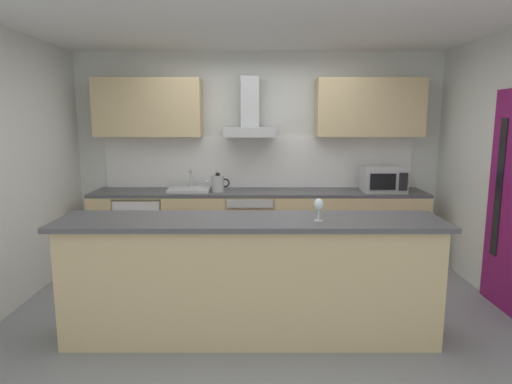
# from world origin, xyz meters

# --- Properties ---
(ground) EXTENTS (5.62, 4.40, 0.02)m
(ground) POSITION_xyz_m (0.00, 0.00, -0.01)
(ground) COLOR gray
(ceiling) EXTENTS (5.62, 4.40, 0.02)m
(ceiling) POSITION_xyz_m (0.00, 0.00, 2.61)
(ceiling) COLOR white
(wall_back) EXTENTS (5.62, 0.12, 2.60)m
(wall_back) POSITION_xyz_m (0.00, 1.76, 1.30)
(wall_back) COLOR silver
(wall_back) RESTS_ON ground
(backsplash_tile) EXTENTS (3.92, 0.02, 0.66)m
(backsplash_tile) POSITION_xyz_m (0.00, 1.69, 1.23)
(backsplash_tile) COLOR white
(counter_back) EXTENTS (4.06, 0.60, 0.90)m
(counter_back) POSITION_xyz_m (0.00, 1.38, 0.45)
(counter_back) COLOR #D1B784
(counter_back) RESTS_ON ground
(counter_island) EXTENTS (3.05, 0.64, 1.00)m
(counter_island) POSITION_xyz_m (-0.08, -0.56, 0.50)
(counter_island) COLOR #D1B784
(counter_island) RESTS_ON ground
(upper_cabinets) EXTENTS (4.01, 0.32, 0.70)m
(upper_cabinets) POSITION_xyz_m (0.00, 1.53, 1.91)
(upper_cabinets) COLOR #D1B784
(oven) EXTENTS (0.60, 0.62, 0.80)m
(oven) POSITION_xyz_m (-0.11, 1.35, 0.46)
(oven) COLOR slate
(oven) RESTS_ON ground
(refrigerator) EXTENTS (0.58, 0.60, 0.85)m
(refrigerator) POSITION_xyz_m (-1.44, 1.35, 0.43)
(refrigerator) COLOR white
(refrigerator) RESTS_ON ground
(microwave) EXTENTS (0.50, 0.38, 0.30)m
(microwave) POSITION_xyz_m (1.51, 1.33, 1.05)
(microwave) COLOR #B7BABC
(microwave) RESTS_ON counter_back
(sink) EXTENTS (0.50, 0.40, 0.26)m
(sink) POSITION_xyz_m (-0.85, 1.37, 0.93)
(sink) COLOR silver
(sink) RESTS_ON counter_back
(kettle) EXTENTS (0.29, 0.15, 0.24)m
(kettle) POSITION_xyz_m (-0.50, 1.32, 1.01)
(kettle) COLOR #B7BABC
(kettle) RESTS_ON counter_back
(range_hood) EXTENTS (0.62, 0.45, 0.72)m
(range_hood) POSITION_xyz_m (-0.11, 1.48, 1.79)
(range_hood) COLOR #B7BABC
(wine_glass) EXTENTS (0.08, 0.08, 0.18)m
(wine_glass) POSITION_xyz_m (0.45, -0.64, 1.12)
(wine_glass) COLOR silver
(wine_glass) RESTS_ON counter_island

